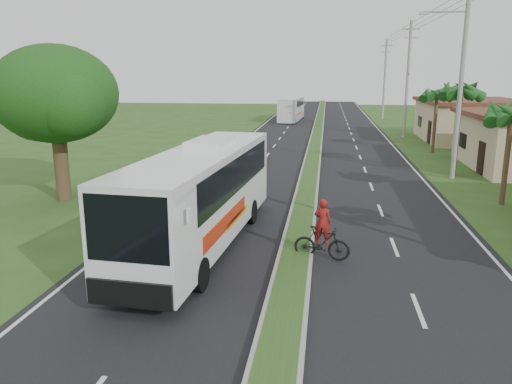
# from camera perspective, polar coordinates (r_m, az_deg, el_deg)

# --- Properties ---
(ground) EXTENTS (180.00, 180.00, 0.00)m
(ground) POSITION_cam_1_polar(r_m,az_deg,el_deg) (14.13, 3.61, -12.49)
(ground) COLOR #2F471A
(ground) RESTS_ON ground
(road_asphalt) EXTENTS (14.00, 160.00, 0.02)m
(road_asphalt) POSITION_cam_1_polar(r_m,az_deg,el_deg) (33.27, 6.32, 2.70)
(road_asphalt) COLOR black
(road_asphalt) RESTS_ON ground
(median_strip) EXTENTS (1.20, 160.00, 0.18)m
(median_strip) POSITION_cam_1_polar(r_m,az_deg,el_deg) (33.25, 6.32, 2.85)
(median_strip) COLOR gray
(median_strip) RESTS_ON ground
(lane_edge_left) EXTENTS (0.12, 160.00, 0.01)m
(lane_edge_left) POSITION_cam_1_polar(r_m,az_deg,el_deg) (34.11, -5.01, 2.98)
(lane_edge_left) COLOR silver
(lane_edge_left) RESTS_ON ground
(lane_edge_right) EXTENTS (0.12, 160.00, 0.01)m
(lane_edge_right) POSITION_cam_1_polar(r_m,az_deg,el_deg) (33.76, 17.76, 2.27)
(lane_edge_right) COLOR silver
(lane_edge_right) RESTS_ON ground
(shop_far) EXTENTS (8.60, 11.60, 3.82)m
(shop_far) POSITION_cam_1_polar(r_m,az_deg,el_deg) (50.59, 23.19, 7.57)
(shop_far) COLOR tan
(shop_far) RESTS_ON ground
(palm_verge_b) EXTENTS (2.40, 2.40, 5.05)m
(palm_verge_b) POSITION_cam_1_polar(r_m,az_deg,el_deg) (26.16, 27.22, 8.00)
(palm_verge_b) COLOR #473321
(palm_verge_b) RESTS_ON ground
(palm_verge_c) EXTENTS (2.40, 2.40, 5.85)m
(palm_verge_c) POSITION_cam_1_polar(r_m,az_deg,el_deg) (32.66, 22.40, 10.62)
(palm_verge_c) COLOR #473321
(palm_verge_c) RESTS_ON ground
(palm_verge_d) EXTENTS (2.40, 2.40, 5.25)m
(palm_verge_d) POSITION_cam_1_polar(r_m,az_deg,el_deg) (41.57, 20.00, 10.43)
(palm_verge_d) COLOR #473321
(palm_verge_d) RESTS_ON ground
(shade_tree) EXTENTS (6.30, 6.00, 7.54)m
(shade_tree) POSITION_cam_1_polar(r_m,az_deg,el_deg) (26.19, -22.16, 9.97)
(shade_tree) COLOR #473321
(shade_tree) RESTS_ON ground
(utility_pole_b) EXTENTS (3.20, 0.28, 12.00)m
(utility_pole_b) POSITION_cam_1_polar(r_m,az_deg,el_deg) (31.60, 22.43, 12.62)
(utility_pole_b) COLOR gray
(utility_pole_b) RESTS_ON ground
(utility_pole_c) EXTENTS (1.60, 0.28, 11.00)m
(utility_pole_c) POSITION_cam_1_polar(r_m,az_deg,el_deg) (51.25, 16.94, 12.34)
(utility_pole_c) COLOR gray
(utility_pole_c) RESTS_ON ground
(utility_pole_d) EXTENTS (1.60, 0.28, 10.50)m
(utility_pole_d) POSITION_cam_1_polar(r_m,az_deg,el_deg) (71.09, 14.49, 12.44)
(utility_pole_d) COLOR gray
(utility_pole_d) RESTS_ON ground
(coach_bus_main) EXTENTS (3.27, 11.85, 3.79)m
(coach_bus_main) POSITION_cam_1_polar(r_m,az_deg,el_deg) (17.94, -6.15, 0.18)
(coach_bus_main) COLOR white
(coach_bus_main) RESTS_ON ground
(coach_bus_far) EXTENTS (2.84, 10.40, 3.00)m
(coach_bus_far) POSITION_cam_1_polar(r_m,az_deg,el_deg) (66.84, 4.08, 9.59)
(coach_bus_far) COLOR silver
(coach_bus_far) RESTS_ON ground
(motorcyclist) EXTENTS (1.97, 0.86, 2.12)m
(motorcyclist) POSITION_cam_1_polar(r_m,az_deg,el_deg) (17.00, 7.55, -5.30)
(motorcyclist) COLOR black
(motorcyclist) RESTS_ON ground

